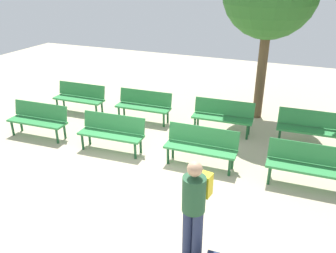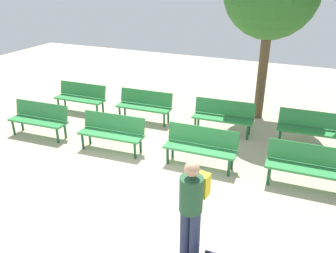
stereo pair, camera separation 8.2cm
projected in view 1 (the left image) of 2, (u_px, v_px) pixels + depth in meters
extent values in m
plane|color=#BCAD8E|center=(126.00, 193.00, 6.82)|extent=(24.00, 24.00, 0.00)
cube|color=#2D8442|center=(37.00, 122.00, 8.97)|extent=(1.62, 0.52, 0.05)
cube|color=#2D8442|center=(41.00, 110.00, 9.04)|extent=(1.60, 0.20, 0.40)
cylinder|color=#194C28|center=(13.00, 128.00, 9.14)|extent=(0.06, 0.06, 0.40)
cylinder|color=#194C28|center=(57.00, 136.00, 8.71)|extent=(0.06, 0.06, 0.40)
cylinder|color=#194C28|center=(21.00, 124.00, 9.42)|extent=(0.06, 0.06, 0.40)
cylinder|color=#194C28|center=(65.00, 131.00, 8.99)|extent=(0.06, 0.06, 0.40)
cube|color=#2D8442|center=(111.00, 135.00, 8.25)|extent=(1.62, 0.53, 0.05)
cube|color=#2D8442|center=(114.00, 122.00, 8.32)|extent=(1.60, 0.21, 0.40)
cylinder|color=#194C28|center=(83.00, 142.00, 8.41)|extent=(0.06, 0.06, 0.40)
cylinder|color=#194C28|center=(135.00, 151.00, 8.00)|extent=(0.06, 0.06, 0.40)
cylinder|color=#194C28|center=(89.00, 137.00, 8.69)|extent=(0.06, 0.06, 0.40)
cylinder|color=#194C28|center=(141.00, 145.00, 8.27)|extent=(0.06, 0.06, 0.40)
cube|color=#2D8442|center=(200.00, 149.00, 7.59)|extent=(1.61, 0.48, 0.05)
cube|color=#2D8442|center=(203.00, 135.00, 7.66)|extent=(1.60, 0.16, 0.40)
cylinder|color=#194C28|center=(168.00, 156.00, 7.78)|extent=(0.06, 0.06, 0.40)
cylinder|color=#194C28|center=(229.00, 167.00, 7.32)|extent=(0.06, 0.06, 0.40)
cylinder|color=#194C28|center=(173.00, 150.00, 8.05)|extent=(0.06, 0.06, 0.40)
cylinder|color=#194C28|center=(233.00, 160.00, 7.59)|extent=(0.06, 0.06, 0.40)
cube|color=#2D8442|center=(308.00, 168.00, 6.85)|extent=(1.61, 0.49, 0.05)
cube|color=#2D8442|center=(310.00, 153.00, 6.92)|extent=(1.60, 0.17, 0.40)
cylinder|color=#194C28|center=(269.00, 176.00, 7.03)|extent=(0.06, 0.06, 0.40)
cylinder|color=#194C28|center=(271.00, 168.00, 7.30)|extent=(0.06, 0.06, 0.40)
cube|color=#2D8442|center=(79.00, 99.00, 10.53)|extent=(1.61, 0.48, 0.05)
cube|color=#2D8442|center=(82.00, 90.00, 10.60)|extent=(1.60, 0.16, 0.40)
cylinder|color=#194C28|center=(57.00, 105.00, 10.72)|extent=(0.06, 0.06, 0.40)
cylinder|color=#194C28|center=(96.00, 111.00, 10.26)|extent=(0.06, 0.06, 0.40)
cylinder|color=#194C28|center=(64.00, 102.00, 10.99)|extent=(0.06, 0.06, 0.40)
cylinder|color=#194C28|center=(102.00, 108.00, 10.53)|extent=(0.06, 0.06, 0.40)
cube|color=#2D8442|center=(143.00, 108.00, 9.91)|extent=(1.62, 0.50, 0.05)
cube|color=#2D8442|center=(146.00, 97.00, 9.98)|extent=(1.60, 0.18, 0.40)
cylinder|color=#194C28|center=(119.00, 114.00, 10.09)|extent=(0.06, 0.06, 0.40)
cylinder|color=#194C28|center=(164.00, 120.00, 9.64)|extent=(0.06, 0.06, 0.40)
cylinder|color=#194C28|center=(124.00, 110.00, 10.36)|extent=(0.06, 0.06, 0.40)
cylinder|color=#194C28|center=(168.00, 116.00, 9.91)|extent=(0.06, 0.06, 0.40)
cube|color=#2D8442|center=(222.00, 118.00, 9.18)|extent=(1.62, 0.52, 0.05)
cube|color=#2D8442|center=(224.00, 107.00, 9.25)|extent=(1.60, 0.20, 0.40)
cylinder|color=#194C28|center=(195.00, 125.00, 9.35)|extent=(0.06, 0.06, 0.40)
cylinder|color=#194C28|center=(247.00, 132.00, 8.92)|extent=(0.06, 0.06, 0.40)
cylinder|color=#194C28|center=(198.00, 121.00, 9.62)|extent=(0.06, 0.06, 0.40)
cylinder|color=#194C28|center=(249.00, 127.00, 9.19)|extent=(0.06, 0.06, 0.40)
cube|color=#2D8442|center=(310.00, 131.00, 8.48)|extent=(1.62, 0.51, 0.05)
cube|color=#2D8442|center=(312.00, 118.00, 8.55)|extent=(1.60, 0.19, 0.40)
cylinder|color=#194C28|center=(279.00, 137.00, 8.65)|extent=(0.06, 0.06, 0.40)
cylinder|color=#194C28|center=(280.00, 132.00, 8.93)|extent=(0.06, 0.06, 0.40)
cylinder|color=brown|center=(262.00, 71.00, 9.84)|extent=(0.27, 0.27, 2.79)
cylinder|color=navy|center=(197.00, 235.00, 5.13)|extent=(0.16, 0.16, 0.85)
cylinder|color=navy|center=(188.00, 231.00, 5.21)|extent=(0.16, 0.16, 0.85)
cylinder|color=#235133|center=(194.00, 194.00, 4.88)|extent=(0.39, 0.39, 0.55)
sphere|color=tan|center=(195.00, 169.00, 4.71)|extent=(0.22, 0.22, 0.22)
cube|color=yellow|center=(202.00, 184.00, 5.07)|extent=(0.30, 0.22, 0.36)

